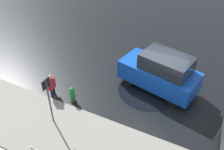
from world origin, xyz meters
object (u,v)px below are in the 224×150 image
object	(u,v)px
sign_post	(48,95)
fire_hydrant	(72,94)
moving_hatchback	(161,72)
pedestrian	(51,84)

from	to	relation	value
sign_post	fire_hydrant	bearing A→B (deg)	-91.22
fire_hydrant	sign_post	distance (m)	1.92
moving_hatchback	pedestrian	bearing A→B (deg)	31.81
sign_post	pedestrian	bearing A→B (deg)	-52.59
fire_hydrant	sign_post	xyz separation A→B (m)	(0.03, 1.51, 1.18)
fire_hydrant	sign_post	size ratio (longest dim) A/B	0.33
moving_hatchback	pedestrian	world-z (taller)	moving_hatchback
pedestrian	sign_post	size ratio (longest dim) A/B	0.51
pedestrian	sign_post	world-z (taller)	sign_post
moving_hatchback	sign_post	world-z (taller)	sign_post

